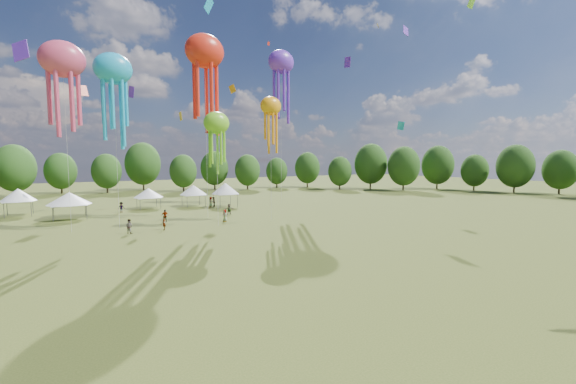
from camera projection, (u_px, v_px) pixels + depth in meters
ground at (459, 365)px, 14.74m from camera, size 300.00×300.00×0.00m
spectator_near at (129, 226)px, 40.99m from camera, size 1.05×1.04×1.71m
spectators_far at (192, 208)px, 56.88m from camera, size 16.24×19.37×1.86m
festival_tents at (134, 193)px, 58.92m from camera, size 35.34×12.23×4.37m
show_kites at (204, 82)px, 51.99m from camera, size 40.81×20.31×29.45m
treeline at (128, 171)px, 65.11m from camera, size 201.57×95.24×13.43m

